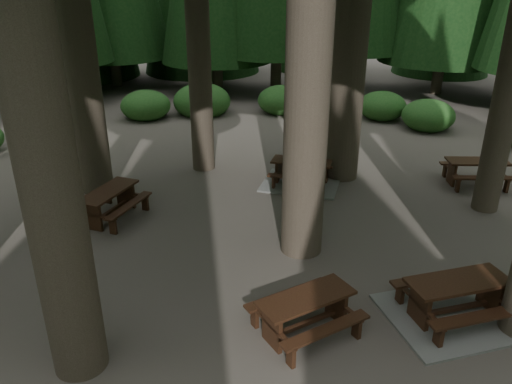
{
  "coord_description": "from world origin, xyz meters",
  "views": [
    {
      "loc": [
        -0.45,
        -8.77,
        5.27
      ],
      "look_at": [
        -0.12,
        0.67,
        1.1
      ],
      "focal_mm": 35.0,
      "sensor_mm": 36.0,
      "label": 1
    }
  ],
  "objects_px": {
    "picnic_table_a": "(454,305)",
    "picnic_table_d": "(476,168)",
    "picnic_table_c": "(301,177)",
    "picnic_table_e": "(306,308)",
    "picnic_table_b": "(109,200)"
  },
  "relations": [
    {
      "from": "picnic_table_a",
      "to": "picnic_table_e",
      "type": "distance_m",
      "value": 2.53
    },
    {
      "from": "picnic_table_b",
      "to": "picnic_table_d",
      "type": "height_order",
      "value": "picnic_table_b"
    },
    {
      "from": "picnic_table_b",
      "to": "picnic_table_c",
      "type": "xyz_separation_m",
      "value": [
        4.68,
        1.85,
        -0.24
      ]
    },
    {
      "from": "picnic_table_c",
      "to": "picnic_table_e",
      "type": "xyz_separation_m",
      "value": [
        -0.64,
        -6.04,
        0.23
      ]
    },
    {
      "from": "picnic_table_b",
      "to": "picnic_table_e",
      "type": "xyz_separation_m",
      "value": [
        4.04,
        -4.19,
        -0.01
      ]
    },
    {
      "from": "picnic_table_a",
      "to": "picnic_table_e",
      "type": "xyz_separation_m",
      "value": [
        -2.51,
        -0.27,
        0.21
      ]
    },
    {
      "from": "picnic_table_c",
      "to": "picnic_table_d",
      "type": "height_order",
      "value": "picnic_table_d"
    },
    {
      "from": "picnic_table_a",
      "to": "picnic_table_d",
      "type": "height_order",
      "value": "picnic_table_a"
    },
    {
      "from": "picnic_table_b",
      "to": "picnic_table_e",
      "type": "height_order",
      "value": "picnic_table_b"
    },
    {
      "from": "picnic_table_c",
      "to": "picnic_table_e",
      "type": "height_order",
      "value": "picnic_table_c"
    },
    {
      "from": "picnic_table_c",
      "to": "picnic_table_e",
      "type": "relative_size",
      "value": 1.23
    },
    {
      "from": "picnic_table_c",
      "to": "picnic_table_d",
      "type": "distance_m",
      "value": 4.71
    },
    {
      "from": "picnic_table_a",
      "to": "picnic_table_b",
      "type": "bearing_deg",
      "value": 135.42
    },
    {
      "from": "picnic_table_a",
      "to": "picnic_table_e",
      "type": "bearing_deg",
      "value": 172.54
    },
    {
      "from": "picnic_table_b",
      "to": "picnic_table_c",
      "type": "bearing_deg",
      "value": -45.48
    }
  ]
}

